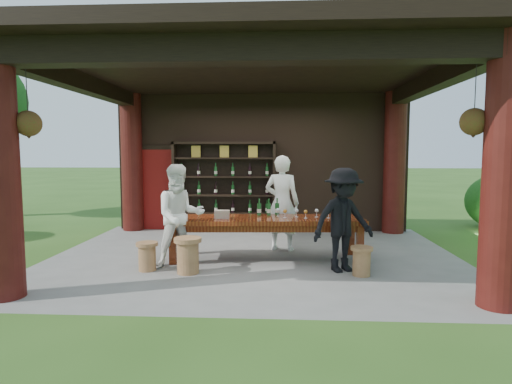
# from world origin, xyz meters

# --- Properties ---
(ground) EXTENTS (90.00, 90.00, 0.00)m
(ground) POSITION_xyz_m (0.00, 0.00, 0.00)
(ground) COLOR #2D5119
(ground) RESTS_ON ground
(pavilion) EXTENTS (7.50, 6.00, 3.60)m
(pavilion) POSITION_xyz_m (-0.01, 0.43, 2.13)
(pavilion) COLOR slate
(pavilion) RESTS_ON ground
(wine_shelf) EXTENTS (2.45, 0.37, 2.16)m
(wine_shelf) POSITION_xyz_m (-0.88, 2.45, 1.08)
(wine_shelf) COLOR black
(wine_shelf) RESTS_ON ground
(tasting_table) EXTENTS (3.47, 1.08, 0.75)m
(tasting_table) POSITION_xyz_m (0.21, -0.18, 0.63)
(tasting_table) COLOR #55190C
(tasting_table) RESTS_ON ground
(stool_near_left) EXTENTS (0.43, 0.43, 0.57)m
(stool_near_left) POSITION_xyz_m (-0.99, -1.15, 0.30)
(stool_near_left) COLOR brown
(stool_near_left) RESTS_ON ground
(stool_near_right) EXTENTS (0.34, 0.34, 0.45)m
(stool_near_right) POSITION_xyz_m (1.72, -1.13, 0.24)
(stool_near_right) COLOR brown
(stool_near_right) RESTS_ON ground
(stool_far_left) EXTENTS (0.35, 0.35, 0.46)m
(stool_far_left) POSITION_xyz_m (-1.68, -1.04, 0.24)
(stool_far_left) COLOR brown
(stool_far_left) RESTS_ON ground
(host) EXTENTS (0.77, 0.61, 1.85)m
(host) POSITION_xyz_m (0.50, 0.56, 0.92)
(host) COLOR white
(host) RESTS_ON ground
(guest_woman) EXTENTS (1.02, 0.93, 1.71)m
(guest_woman) POSITION_xyz_m (-1.20, -0.74, 0.85)
(guest_woman) COLOR white
(guest_woman) RESTS_ON ground
(guest_man) EXTENTS (1.23, 1.00, 1.66)m
(guest_man) POSITION_xyz_m (1.46, -0.90, 0.83)
(guest_man) COLOR black
(guest_man) RESTS_ON ground
(table_bottles) EXTENTS (0.41, 0.14, 0.31)m
(table_bottles) POSITION_xyz_m (0.24, 0.12, 0.90)
(table_bottles) COLOR #194C1E
(table_bottles) RESTS_ON tasting_table
(table_glasses) EXTENTS (0.96, 0.27, 0.15)m
(table_glasses) POSITION_xyz_m (0.84, -0.13, 0.82)
(table_glasses) COLOR silver
(table_glasses) RESTS_ON tasting_table
(napkin_basket) EXTENTS (0.27, 0.19, 0.14)m
(napkin_basket) POSITION_xyz_m (-0.56, -0.32, 0.82)
(napkin_basket) COLOR #BF6672
(napkin_basket) RESTS_ON tasting_table
(shrubs) EXTENTS (14.46, 8.49, 1.36)m
(shrubs) POSITION_xyz_m (0.56, 0.19, 0.56)
(shrubs) COLOR #194C14
(shrubs) RESTS_ON ground
(trees) EXTENTS (21.18, 9.66, 4.80)m
(trees) POSITION_xyz_m (3.31, 1.50, 3.37)
(trees) COLOR #3F2819
(trees) RESTS_ON ground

